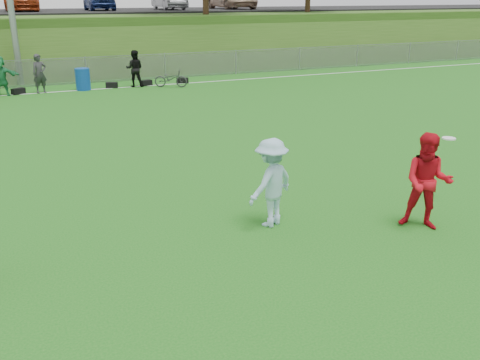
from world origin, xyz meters
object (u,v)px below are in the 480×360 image
frisbee (449,138)px  recycling_bin (83,79)px  player_red_center (428,182)px  player_blue (271,183)px  bicycle (171,78)px

frisbee → recycling_bin: size_ratio=0.28×
player_red_center → player_blue: size_ratio=1.08×
recycling_bin → bicycle: (3.90, -0.85, -0.08)m
player_red_center → frisbee: 1.77m
bicycle → player_blue: bearing=-162.1°
player_red_center → frisbee: player_red_center is taller
recycling_bin → bicycle: size_ratio=0.64×
player_red_center → bicycle: (0.47, 17.41, -0.50)m
bicycle → player_red_center: bearing=-153.1°
player_blue → bicycle: (3.01, 16.13, -0.43)m
player_blue → frisbee: (3.95, -0.29, 0.49)m
player_blue → bicycle: size_ratio=1.09×
player_blue → bicycle: player_blue is taller
player_red_center → bicycle: size_ratio=1.17×
bicycle → frisbee: bearing=-148.3°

